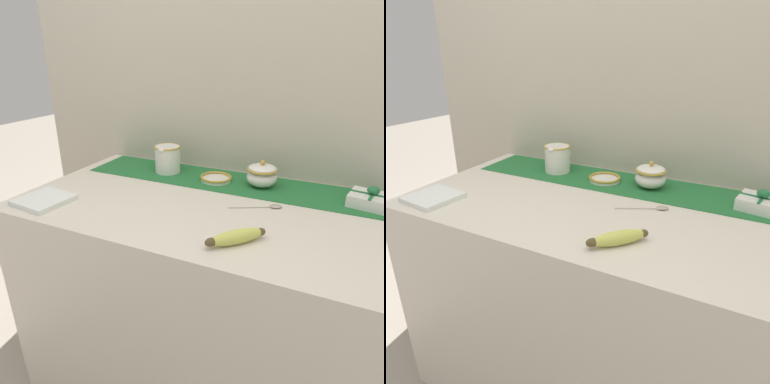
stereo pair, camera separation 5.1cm
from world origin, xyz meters
The scene contains 11 objects.
ground_plane centered at (0.00, 0.00, 0.00)m, with size 12.00×12.00×0.00m, color gray.
countertop centered at (0.00, 0.00, 0.44)m, with size 1.34×0.74×0.87m, color beige.
back_wall centered at (0.00, 0.39, 1.20)m, with size 2.14×0.04×2.40m, color #B7AD99.
table_runner centered at (0.00, 0.23, 0.87)m, with size 1.24×0.26×0.00m, color #236B33.
cream_pitcher centered at (-0.28, 0.23, 0.94)m, with size 0.12×0.14×0.12m.
sugar_bowl centered at (0.14, 0.23, 0.92)m, with size 0.12×0.12×0.11m.
small_dish centered at (-0.05, 0.22, 0.88)m, with size 0.13×0.13×0.02m.
banana centered at (0.19, -0.23, 0.89)m, with size 0.15×0.16×0.04m.
spoon centered at (0.23, 0.05, 0.88)m, with size 0.17×0.10×0.01m.
napkin_stack centered at (-0.53, -0.25, 0.88)m, with size 0.17×0.17×0.02m, color white.
gift_box centered at (0.54, 0.20, 0.90)m, with size 0.16×0.15×0.07m.
Camera 1 is at (0.43, -1.05, 1.37)m, focal length 32.00 mm.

